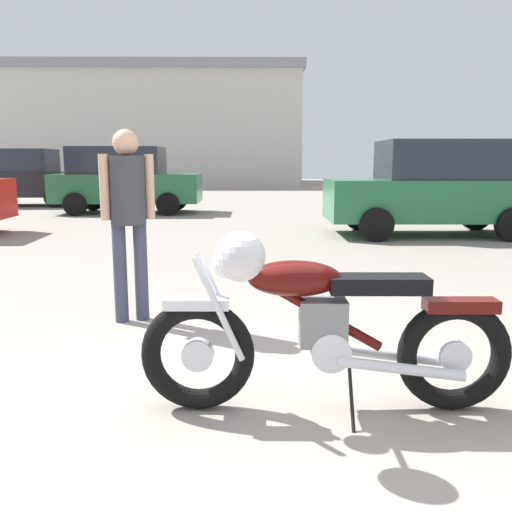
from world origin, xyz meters
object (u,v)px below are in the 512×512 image
Objects in this scene: silver_sedan_mid at (461,179)px; pale_sedan_back at (125,179)px; dark_sedan_left at (436,187)px; bystander at (128,206)px; white_estate_far at (21,177)px; vintage_motorcycle at (317,327)px.

pale_sedan_back is at bearing -7.47° from silver_sedan_mid.
dark_sedan_left is at bearing 58.16° from silver_sedan_mid.
bystander is 14.20m from white_estate_far.
pale_sedan_back is (3.67, -2.83, 0.00)m from white_estate_far.
dark_sedan_left is at bearing -33.66° from pale_sedan_back.
vintage_motorcycle is 0.52× the size of dark_sedan_left.
pale_sedan_back is (-9.02, 1.03, 0.00)m from silver_sedan_mid.
white_estate_far is 4.64m from pale_sedan_back.
vintage_motorcycle is 8.00m from dark_sedan_left.
vintage_motorcycle is 0.53× the size of silver_sedan_mid.
bystander is 10.48m from pale_sedan_back.
dark_sedan_left is 8.33m from pale_sedan_back.
silver_sedan_mid is (6.16, 11.21, 0.43)m from vintage_motorcycle.
vintage_motorcycle is at bearing -161.73° from bystander.
silver_sedan_mid is 0.98× the size of pale_sedan_back.
pale_sedan_back reaches higher than bystander.
bystander is at bearing 50.49° from silver_sedan_mid.
silver_sedan_mid and dark_sedan_left have the same top height.
silver_sedan_mid is 0.97× the size of dark_sedan_left.
vintage_motorcycle is at bearing -72.31° from pale_sedan_back.
white_estate_far is (-5.25, 13.20, -0.10)m from bystander.
bystander is at bearing 51.32° from dark_sedan_left.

